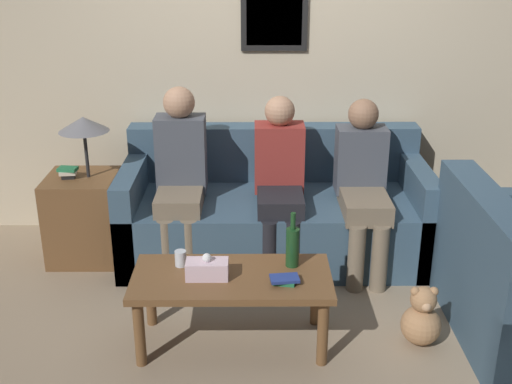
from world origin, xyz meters
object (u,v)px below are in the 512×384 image
Objects in this scene: person_right at (363,181)px; teddy_bear at (421,319)px; drinking_glass at (181,258)px; coffee_table at (232,285)px; person_left at (180,172)px; wine_bottle at (293,246)px; couch_main at (274,213)px; person_middle at (280,177)px.

person_right reaches higher than teddy_bear.
person_right is at bearing 35.58° from drinking_glass.
coffee_table is 0.88× the size of person_left.
wine_bottle is 0.84m from teddy_bear.
teddy_bear is at bearing -55.70° from couch_main.
person_left is at bearing 178.86° from person_middle.
drinking_glass is at bearing 174.74° from teddy_bear.
person_left reaches higher than coffee_table.
drinking_glass is 0.25× the size of teddy_bear.
drinking_glass reaches higher than teddy_bear.
person_right is at bearing -4.65° from person_middle.
coffee_table is at bearing -106.95° from person_middle.
couch_main is 0.71m from person_right.
coffee_table is at bearing -132.45° from person_right.
coffee_table is 1.31m from person_right.
drinking_glass is 1.41m from teddy_bear.
drinking_glass reaches higher than coffee_table.
wine_bottle is 0.27× the size of person_middle.
wine_bottle is at bearing -86.48° from couch_main.
couch_main is 23.84× the size of drinking_glass.
couch_main is 0.77m from person_left.
person_middle is (0.59, 0.87, 0.17)m from drinking_glass.
person_right is at bearing -20.14° from couch_main.
couch_main is 1.42m from teddy_bear.
coffee_table is (-0.28, -1.16, 0.07)m from couch_main.
person_right is (1.15, 0.83, 0.16)m from drinking_glass.
wine_bottle is at bearing 18.66° from coffee_table.
person_middle is 1.01× the size of person_right.
person_left is at bearing 95.52° from drinking_glass.
coffee_table is 12.21× the size of drinking_glass.
person_middle is at bearing -1.14° from person_left.
wine_bottle reaches higher than teddy_bear.
wine_bottle is 0.64m from drinking_glass.
wine_bottle is 0.28× the size of person_right.
person_right is 1.09m from teddy_bear.
person_left reaches higher than wine_bottle.
coffee_table reaches higher than teddy_bear.
couch_main is 6.63× the size of wine_bottle.
couch_main is 1.73× the size of person_left.
drinking_glass is at bearing 157.90° from coffee_table.
wine_bottle is at bearing -122.29° from person_right.
person_right is (0.86, 0.94, 0.27)m from coffee_table.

